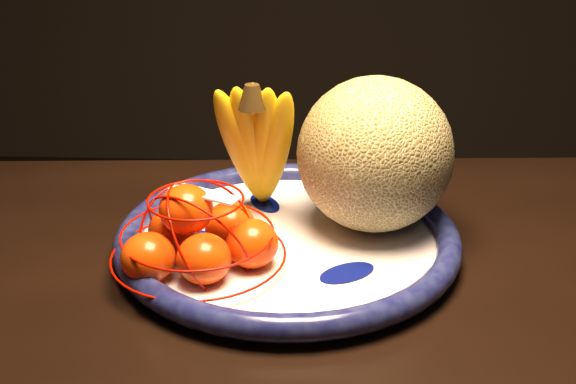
{
  "coord_description": "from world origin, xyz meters",
  "views": [
    {
      "loc": [
        -0.1,
        -0.57,
        1.13
      ],
      "look_at": [
        -0.13,
        0.18,
        0.79
      ],
      "focal_mm": 45.0,
      "sensor_mm": 36.0,
      "label": 1
    }
  ],
  "objects_px": {
    "cantaloupe": "(375,154)",
    "banana_bunch": "(258,141)",
    "dining_table": "(314,382)",
    "fruit_bowl": "(288,238)",
    "mandarin_bag": "(199,237)"
  },
  "relations": [
    {
      "from": "fruit_bowl",
      "to": "cantaloupe",
      "type": "relative_size",
      "value": 2.19
    },
    {
      "from": "banana_bunch",
      "to": "fruit_bowl",
      "type": "bearing_deg",
      "value": -55.69
    },
    {
      "from": "cantaloupe",
      "to": "banana_bunch",
      "type": "xyz_separation_m",
      "value": [
        -0.14,
        0.03,
        0.0
      ]
    },
    {
      "from": "banana_bunch",
      "to": "mandarin_bag",
      "type": "height_order",
      "value": "banana_bunch"
    },
    {
      "from": "dining_table",
      "to": "cantaloupe",
      "type": "xyz_separation_m",
      "value": [
        0.07,
        0.18,
        0.18
      ]
    },
    {
      "from": "banana_bunch",
      "to": "mandarin_bag",
      "type": "bearing_deg",
      "value": -108.44
    },
    {
      "from": "fruit_bowl",
      "to": "mandarin_bag",
      "type": "xyz_separation_m",
      "value": [
        -0.09,
        -0.06,
        0.03
      ]
    },
    {
      "from": "dining_table",
      "to": "banana_bunch",
      "type": "distance_m",
      "value": 0.29
    },
    {
      "from": "cantaloupe",
      "to": "dining_table",
      "type": "bearing_deg",
      "value": -110.11
    },
    {
      "from": "cantaloupe",
      "to": "banana_bunch",
      "type": "height_order",
      "value": "banana_bunch"
    },
    {
      "from": "fruit_bowl",
      "to": "banana_bunch",
      "type": "relative_size",
      "value": 2.11
    },
    {
      "from": "cantaloupe",
      "to": "fruit_bowl",
      "type": "bearing_deg",
      "value": -158.25
    },
    {
      "from": "cantaloupe",
      "to": "banana_bunch",
      "type": "bearing_deg",
      "value": 169.06
    },
    {
      "from": "fruit_bowl",
      "to": "mandarin_bag",
      "type": "distance_m",
      "value": 0.12
    },
    {
      "from": "fruit_bowl",
      "to": "cantaloupe",
      "type": "bearing_deg",
      "value": 21.75
    }
  ]
}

